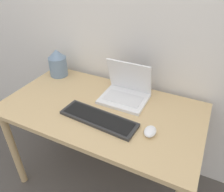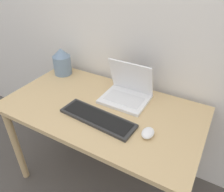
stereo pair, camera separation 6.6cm
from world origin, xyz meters
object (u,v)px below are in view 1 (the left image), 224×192
Objects in this scene: mouse at (150,131)px; keyboard at (98,118)px; laptop at (126,91)px; vase at (58,63)px.

keyboard is at bearing -176.85° from mouse.
mouse is (0.31, 0.02, 0.01)m from keyboard.
laptop reaches higher than mouse.
mouse is 0.93m from vase.
vase is (-0.61, 0.07, 0.05)m from laptop.
vase is at bearing 147.52° from keyboard.
keyboard is (-0.05, -0.28, -0.04)m from laptop.
keyboard is at bearing -32.48° from vase.
laptop is 0.29m from keyboard.
keyboard is 0.66m from vase.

